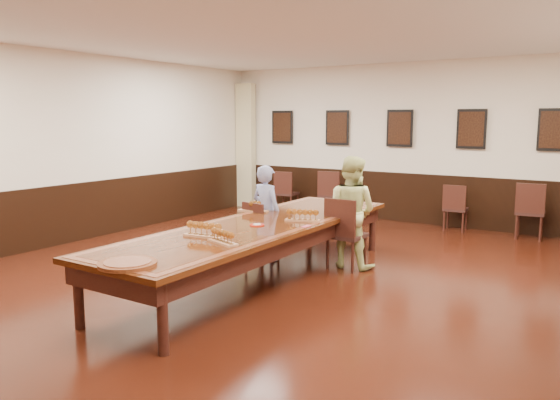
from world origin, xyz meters
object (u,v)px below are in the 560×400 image
Objects in this scene: carved_platter at (128,264)px; spare_chair_a at (287,192)px; spare_chair_d at (530,211)px; chair_man at (262,231)px; chair_woman at (347,233)px; spare_chair_b at (331,194)px; person_woman at (351,212)px; person_man at (266,213)px; spare_chair_c at (456,207)px; conference_table at (259,235)px.

spare_chair_a is at bearing 110.53° from carved_platter.
carved_platter is at bearing 65.97° from spare_chair_d.
chair_woman reaches higher than chair_man.
spare_chair_a is 1.06m from spare_chair_b.
person_man is at bearing 16.06° from person_woman.
spare_chair_c is at bearing 174.55° from spare_chair_a.
carved_platter is (0.14, -2.30, 0.16)m from conference_table.
conference_table is (2.44, -4.56, 0.14)m from spare_chair_a.
chair_man is 0.94× the size of spare_chair_a.
conference_table is at bearing 93.37° from carved_platter.
conference_table is at bearing 56.33° from spare_chair_d.
spare_chair_c is at bearing -98.09° from chair_woman.
conference_table is at bearing 62.88° from person_woman.
chair_man is 0.89× the size of spare_chair_b.
spare_chair_c is at bearing 80.79° from carved_platter.
chair_man is 1.65× the size of carved_platter.
person_woman is (3.12, -3.29, 0.32)m from spare_chair_a.
conference_table is (-2.55, -4.63, 0.11)m from spare_chair_d.
spare_chair_a is 4.55m from person_woman.
spare_chair_c reaches higher than carved_platter.
person_man is 1.09m from conference_table.
person_woman reaches higher than spare_chair_d.
chair_man is at bearing 15.27° from chair_woman.
spare_chair_a is 4.98m from spare_chair_d.
conference_table is at bearing 93.82° from spare_chair_b.
person_man is (-3.08, -3.68, 0.21)m from spare_chair_d.
person_woman is (0.00, 0.11, 0.28)m from chair_woman.
spare_chair_b is at bearing -58.05° from chair_woman.
spare_chair_a is 0.19× the size of conference_table.
chair_woman reaches higher than spare_chair_c.
chair_woman is 1.01× the size of spare_chair_b.
spare_chair_a reaches higher than conference_table.
spare_chair_c is 4.10m from person_man.
chair_man is 3.89m from spare_chair_b.
chair_man is at bearing 90.00° from person_man.
spare_chair_c is at bearing 74.78° from conference_table.
spare_chair_d reaches higher than spare_chair_c.
spare_chair_b is (1.05, 0.09, 0.03)m from spare_chair_a.
conference_table is at bearing 70.39° from spare_chair_c.
spare_chair_c is (0.57, 3.47, -0.06)m from chair_woman.
carved_platter is (1.52, -6.96, 0.27)m from spare_chair_b.
chair_man is 3.25m from carved_platter.
spare_chair_b is at bearing 106.53° from conference_table.
conference_table is (0.53, -0.95, -0.10)m from person_man.
person_man is at bearing 59.69° from spare_chair_c.
chair_woman is at bearing 56.92° from spare_chair_d.
chair_woman is 3.52m from spare_chair_c.
spare_chair_c is 0.62× the size of person_man.
spare_chair_b is 7.12m from carved_platter.
chair_man is 1.01× the size of spare_chair_c.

